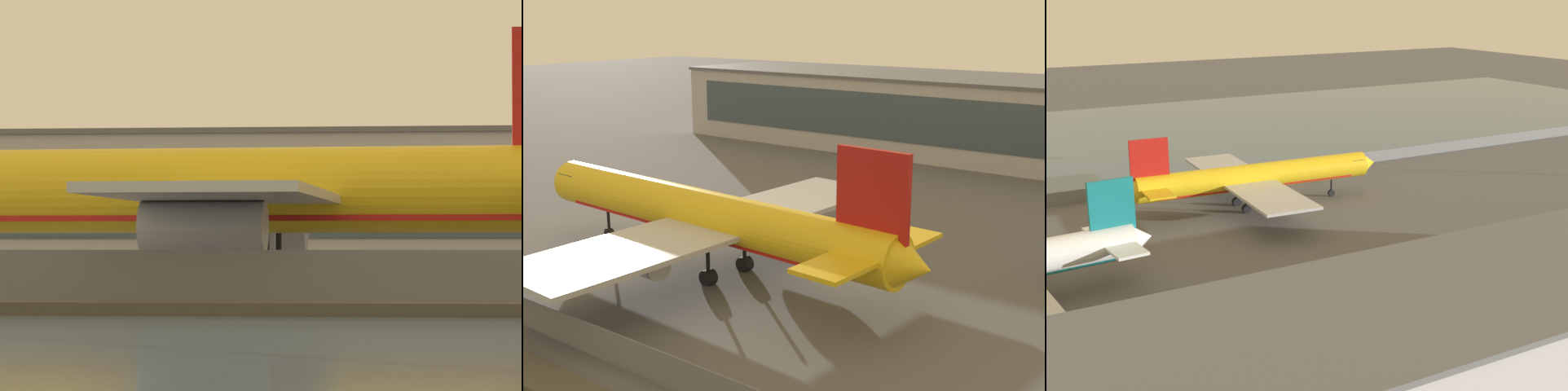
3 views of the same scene
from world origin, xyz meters
TOP-DOWN VIEW (x-y plane):
  - ground_plane at (0.00, 0.00)m, footprint 500.00×500.00m
  - perimeter_fence at (0.00, -16.00)m, footprint 280.00×0.10m
  - cargo_jet_yellow at (7.16, 1.70)m, footprint 47.73×40.93m
  - terminal_building at (2.58, 69.35)m, footprint 107.98×21.25m

SIDE VIEW (x-z plane):
  - ground_plane at x=0.00m, z-range 0.00..0.00m
  - perimeter_fence at x=0.00m, z-range 0.00..2.44m
  - cargo_jet_yellow at x=7.16m, z-range -1.65..12.27m
  - terminal_building at x=2.58m, z-range 0.01..13.27m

